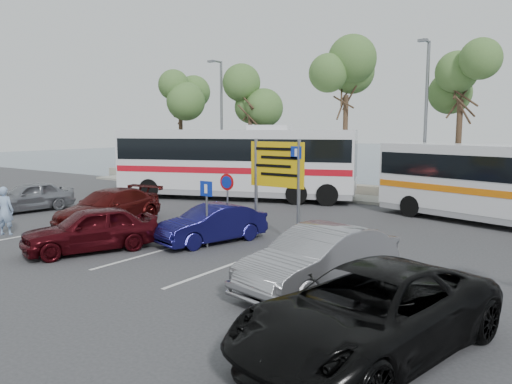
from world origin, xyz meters
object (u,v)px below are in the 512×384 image
Objects in this scene: car_blue at (212,224)px; direction_sign at (277,172)px; car_silver_a at (28,197)px; pedestrian_near at (5,211)px; coach_bus_left at (235,165)px; car_red at (91,229)px; car_maroon at (109,208)px; street_lamp_left at (221,118)px; car_silver_b at (320,259)px; street_lamp_right at (425,115)px; suv_black at (370,312)px.

direction_sign is at bearing 61.75° from car_blue.
pedestrian_near reaches higher than car_silver_a.
coach_bus_left is 3.14× the size of car_red.
car_maroon is at bearing -165.44° from direction_sign.
car_blue is at bearing 75.99° from car_red.
direction_sign is at bearing 15.37° from car_silver_a.
car_silver_a is 9.52m from car_red.
coach_bus_left is 3.21× the size of car_silver_a.
street_lamp_left is 16.11m from pedestrian_near.
street_lamp_left is 17.19m from car_red.
car_blue is 2.19× the size of pedestrian_near.
car_silver_a is 6.00m from car_maroon.
car_silver_b is (3.90, -4.07, -1.65)m from direction_sign.
street_lamp_right is 10.73m from direction_sign.
car_red is 7.95m from car_silver_b.
car_blue is 0.79× the size of car_maroon.
street_lamp_left is 13.35m from car_maroon.
car_silver_a is at bearing -70.88° from pedestrian_near.
car_silver_b is 2.60× the size of pedestrian_near.
street_lamp_left is 15.76m from car_blue.
street_lamp_right is 4.38× the size of pedestrian_near.
car_silver_b is at bearing -46.23° from direction_sign.
direction_sign is 2.93m from car_blue.
street_lamp_right is 15.60m from car_maroon.
street_lamp_left is at bearing 137.58° from car_red.
direction_sign reaches higher than car_silver_b.
pedestrian_near is (2.28, -15.52, -3.69)m from street_lamp_left.
coach_bus_left reaches higher than car_silver_b.
direction_sign is (-2.00, -10.32, -2.17)m from street_lamp_right.
suv_black is 1.19× the size of car_silver_b.
suv_black is 3.56m from car_silver_b.
car_silver_b reaches higher than car_red.
direction_sign is 1.97× the size of pedestrian_near.
car_blue is at bearing 8.00° from car_silver_a.
street_lamp_left is 2.00× the size of car_blue.
pedestrian_near is at bearing -126.25° from car_maroon.
street_lamp_right is 10.32m from coach_bus_left.
street_lamp_right is (13.00, 0.00, 0.00)m from street_lamp_left.
car_silver_b is at bearing -20.91° from car_maroon.
suv_black is at bearing -75.80° from street_lamp_right.
direction_sign reaches higher than car_blue.
car_blue is (9.40, -12.02, -3.94)m from street_lamp_left.
street_lamp_left is 13.00m from street_lamp_right.
car_silver_b is (11.41, -11.38, -1.13)m from coach_bus_left.
street_lamp_left is at bearing 146.35° from car_silver_b.
suv_black reaches higher than car_silver_a.
direction_sign reaches higher than suv_black.
direction_sign is at bearing 178.47° from pedestrian_near.
suv_black is (19.31, -4.91, 0.07)m from car_silver_a.
car_silver_a is at bearing -172.18° from direction_sign.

